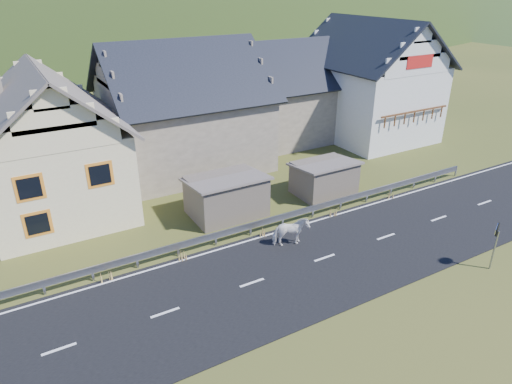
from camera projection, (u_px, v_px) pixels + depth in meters
ground at (324, 258)px, 21.88m from camera, size 160.00×160.00×0.00m
road at (324, 258)px, 21.87m from camera, size 60.00×7.00×0.04m
lane_markings at (325, 258)px, 21.86m from camera, size 60.00×6.60×0.01m
guardrail at (283, 217)px, 24.54m from camera, size 28.10×0.09×0.75m
shed_left at (226, 196)px, 25.62m from camera, size 4.30×3.30×2.40m
shed_right at (324, 178)px, 28.21m from camera, size 3.80×2.90×2.20m
house_cream at (49, 137)px, 24.96m from camera, size 7.80×9.80×8.30m
house_stone_a at (183, 101)px, 31.27m from camera, size 10.80×9.80×8.90m
house_stone_b at (288, 86)px, 37.52m from camera, size 9.80×8.80×8.10m
house_white at (369, 75)px, 37.53m from camera, size 8.80×10.80×9.70m
mountain at (42, 73)px, 174.11m from camera, size 440.00×280.00×260.00m
horse at (291, 232)px, 22.62m from camera, size 1.21×1.90×1.48m
traffic_mirror at (496, 235)px, 20.44m from camera, size 0.62×0.33×2.37m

